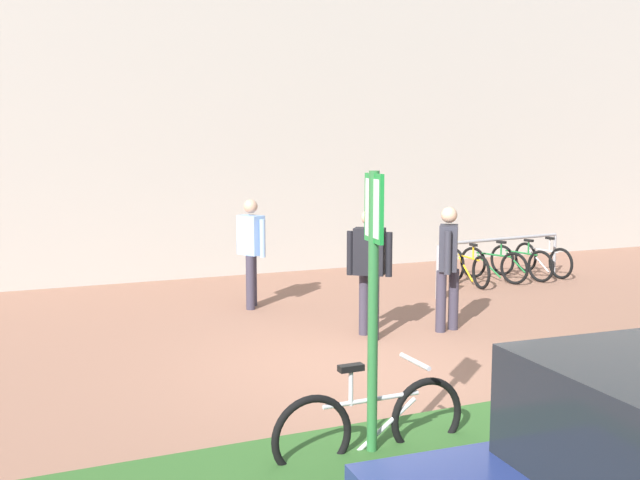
{
  "coord_description": "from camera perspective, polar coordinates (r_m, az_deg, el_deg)",
  "views": [
    {
      "loc": [
        -3.8,
        -7.16,
        2.5
      ],
      "look_at": [
        0.19,
        2.1,
        1.23
      ],
      "focal_mm": 40.59,
      "sensor_mm": 36.0,
      "label": 1
    }
  ],
  "objects": [
    {
      "name": "ground_plane",
      "position": [
        8.49,
        4.49,
        -9.97
      ],
      "size": [
        60.0,
        60.0,
        0.0
      ],
      "primitive_type": "plane",
      "color": "#936651"
    },
    {
      "name": "building_facade",
      "position": [
        15.02,
        -8.7,
        16.69
      ],
      "size": [
        28.0,
        1.2,
        10.0
      ],
      "primitive_type": "cube",
      "color": "#B2ADA3",
      "rests_on": "ground"
    },
    {
      "name": "planter_strip",
      "position": [
        6.3,
        10.59,
        -15.53
      ],
      "size": [
        7.0,
        1.1,
        0.16
      ],
      "primitive_type": "cube",
      "color": "#336028",
      "rests_on": "ground"
    },
    {
      "name": "parking_sign_post",
      "position": [
        5.5,
        4.22,
        -2.94
      ],
      "size": [
        0.08,
        0.36,
        2.34
      ],
      "color": "#2D7238",
      "rests_on": "ground"
    },
    {
      "name": "bike_at_sign",
      "position": [
        5.88,
        4.11,
        -14.29
      ],
      "size": [
        1.68,
        0.42,
        0.86
      ],
      "color": "black",
      "rests_on": "ground"
    },
    {
      "name": "bike_rack_cluster",
      "position": [
        14.34,
        14.52,
        -1.68
      ],
      "size": [
        2.64,
        1.78,
        0.83
      ],
      "color": "#99999E",
      "rests_on": "ground"
    },
    {
      "name": "bollard_steel",
      "position": [
        12.27,
        9.5,
        -2.53
      ],
      "size": [
        0.16,
        0.16,
        0.9
      ],
      "primitive_type": "cylinder",
      "color": "#ADADB2",
      "rests_on": "ground"
    },
    {
      "name": "person_suited_navy",
      "position": [
        9.57,
        3.91,
        -1.95
      ],
      "size": [
        0.5,
        0.45,
        1.72
      ],
      "color": "#383342",
      "rests_on": "ground"
    },
    {
      "name": "person_suited_dark",
      "position": [
        10.06,
        10.07,
        -1.6
      ],
      "size": [
        0.43,
        0.52,
        1.72
      ],
      "color": "#383342",
      "rests_on": "ground"
    },
    {
      "name": "person_casual_tan",
      "position": [
        11.41,
        -5.46,
        -0.49
      ],
      "size": [
        0.39,
        0.56,
        1.72
      ],
      "color": "#383342",
      "rests_on": "ground"
    }
  ]
}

